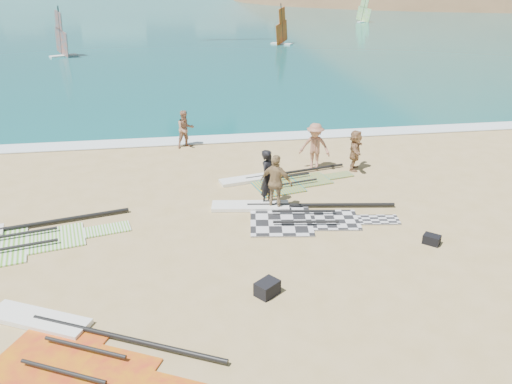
{
  "coord_description": "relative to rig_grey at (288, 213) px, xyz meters",
  "views": [
    {
      "loc": [
        -2.05,
        -9.44,
        7.02
      ],
      "look_at": [
        0.02,
        4.0,
        1.0
      ],
      "focal_mm": 35.0,
      "sensor_mm": 36.0,
      "label": 1
    }
  ],
  "objects": [
    {
      "name": "ground",
      "position": [
        -1.09,
        -4.34,
        -0.05
      ],
      "size": [
        300.0,
        300.0,
        0.0
      ],
      "primitive_type": "plane",
      "color": "tan",
      "rests_on": "ground"
    },
    {
      "name": "sea",
      "position": [
        -1.09,
        127.66,
        -0.05
      ],
      "size": [
        300.0,
        240.0,
        0.06
      ],
      "primitive_type": "cube",
      "color": "#0C4E54",
      "rests_on": "ground"
    },
    {
      "name": "surf_line",
      "position": [
        -1.09,
        7.96,
        -0.05
      ],
      "size": [
        300.0,
        1.2,
        0.04
      ],
      "primitive_type": "cube",
      "color": "white",
      "rests_on": "ground"
    },
    {
      "name": "rig_grey",
      "position": [
        0.0,
        0.0,
        0.0
      ],
      "size": [
        5.92,
        2.73,
        0.2
      ],
      "rotation": [
        0.0,
        0.0,
        -0.14
      ],
      "color": "#232325",
      "rests_on": "ground"
    },
    {
      "name": "rig_green",
      "position": [
        -8.45,
        -0.39,
        0.0
      ],
      "size": [
        6.35,
        3.19,
        0.2
      ],
      "rotation": [
        0.0,
        0.0,
        0.22
      ],
      "color": "#5EB624",
      "rests_on": "ground"
    },
    {
      "name": "rig_orange",
      "position": [
        0.18,
        2.72,
        -0.0
      ],
      "size": [
        5.07,
        2.53,
        0.19
      ],
      "rotation": [
        0.0,
        0.0,
        0.22
      ],
      "color": "#FFA402",
      "rests_on": "ground"
    },
    {
      "name": "rig_red",
      "position": [
        -5.71,
        -5.24,
        -0.0
      ],
      "size": [
        5.18,
        3.77,
        0.2
      ],
      "rotation": [
        0.0,
        0.0,
        -0.46
      ],
      "color": "red",
      "rests_on": "ground"
    },
    {
      "name": "gear_bag_near",
      "position": [
        -1.38,
        -4.09,
        0.12
      ],
      "size": [
        0.68,
        0.65,
        0.35
      ],
      "primitive_type": "cube",
      "rotation": [
        0.0,
        0.0,
        0.67
      ],
      "color": "black",
      "rests_on": "ground"
    },
    {
      "name": "gear_bag_far",
      "position": [
        3.6,
        -2.42,
        0.08
      ],
      "size": [
        0.54,
        0.53,
        0.27
      ],
      "primitive_type": "cube",
      "rotation": [
        0.0,
        0.0,
        -0.73
      ],
      "color": "black",
      "rests_on": "ground"
    },
    {
      "name": "person_wetsuit",
      "position": [
        -0.48,
        0.92,
        0.88
      ],
      "size": [
        0.76,
        0.81,
        1.86
      ],
      "primitive_type": "imported",
      "rotation": [
        0.0,
        0.0,
        0.92
      ],
      "color": "black",
      "rests_on": "ground"
    },
    {
      "name": "beachgoer_left",
      "position": [
        -3.0,
        7.16,
        0.76
      ],
      "size": [
        0.95,
        0.85,
        1.62
      ],
      "primitive_type": "imported",
      "rotation": [
        0.0,
        0.0,
        0.36
      ],
      "color": "#9E7056",
      "rests_on": "ground"
    },
    {
      "name": "beachgoer_mid",
      "position": [
        1.83,
        3.75,
        0.86
      ],
      "size": [
        1.36,
        1.12,
        1.83
      ],
      "primitive_type": "imported",
      "rotation": [
        0.0,
        0.0,
        -0.45
      ],
      "color": "#A46A53",
      "rests_on": "ground"
    },
    {
      "name": "beachgoer_back",
      "position": [
        -0.3,
        0.46,
        0.87
      ],
      "size": [
        1.15,
        0.95,
        1.83
      ],
      "primitive_type": "imported",
      "rotation": [
        0.0,
        0.0,
        2.58
      ],
      "color": "#987B51",
      "rests_on": "ground"
    },
    {
      "name": "beachgoer_right",
      "position": [
        3.34,
        3.47,
        0.74
      ],
      "size": [
        0.98,
        1.53,
        1.57
      ],
      "primitive_type": "imported",
      "rotation": [
        0.0,
        0.0,
        1.19
      ],
      "color": "#976C48",
      "rests_on": "ground"
    },
    {
      "name": "windsurfer_left",
      "position": [
        -13.25,
        34.21,
        1.23
      ],
      "size": [
        2.42,
        2.55,
        4.39
      ],
      "rotation": [
        0.0,
        0.0,
        0.55
      ],
      "color": "white",
      "rests_on": "ground"
    },
    {
      "name": "windsurfer_centre",
      "position": [
        7.73,
        39.24,
        1.18
      ],
      "size": [
        2.2,
        2.23,
        4.14
      ],
      "rotation": [
        0.0,
        0.0,
        -0.66
      ],
      "color": "white",
      "rests_on": "ground"
    },
    {
      "name": "windsurfer_right",
      "position": [
        24.9,
        62.05,
        1.13
      ],
      "size": [
        2.13,
        2.21,
        3.94
      ],
      "rotation": [
        0.0,
        0.0,
        0.6
      ],
      "color": "white",
      "rests_on": "ground"
    }
  ]
}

